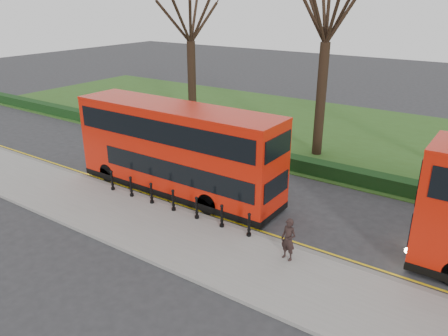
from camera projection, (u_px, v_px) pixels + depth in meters
The scene contains 12 objects.
ground at pixel (195, 203), 21.20m from camera, with size 120.00×120.00×0.00m, color #28282B.
pavement at pixel (152, 227), 18.88m from camera, with size 60.00×4.00×0.15m, color gray.
kerb at pixel (181, 210), 20.41m from camera, with size 60.00×0.25×0.16m, color slate.
grass_verge at pixel (318, 130), 32.69m from camera, with size 60.00×18.00×0.06m, color #2F501A.
hedge at pixel (264, 156), 26.27m from camera, with size 60.00×0.90×0.80m, color black.
yellow_line_outer at pixel (186, 209), 20.67m from camera, with size 60.00×0.10×0.01m, color yellow.
yellow_line_inner at pixel (188, 207), 20.82m from camera, with size 60.00×0.10×0.01m, color yellow.
tree_left at pixel (190, 10), 29.96m from camera, with size 7.51×7.51×11.74m.
tree_mid at pixel (329, 1), 24.46m from camera, with size 8.04×8.04×12.57m.
bollard_row at pixel (173, 200), 20.02m from camera, with size 8.31×0.15×1.00m.
bus_lead at pixel (177, 150), 21.70m from camera, with size 11.26×2.59×4.48m.
pedestrian at pixel (288, 239), 16.16m from camera, with size 0.61×0.40×1.66m, color black.
Camera 1 is at (12.01, -14.92, 9.37)m, focal length 35.00 mm.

